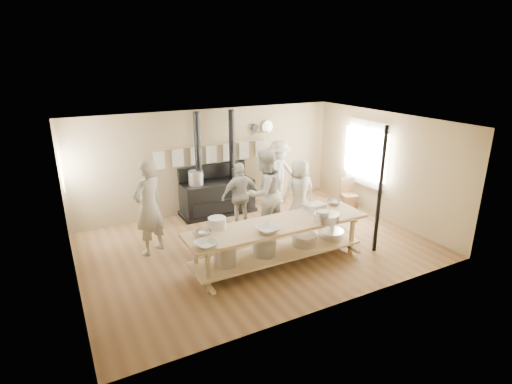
% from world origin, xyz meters
% --- Properties ---
extents(ground, '(7.00, 7.00, 0.00)m').
position_xyz_m(ground, '(0.00, 0.00, 0.00)').
color(ground, brown).
rests_on(ground, ground).
extents(room_shell, '(7.00, 7.00, 7.00)m').
position_xyz_m(room_shell, '(0.00, 0.00, 1.62)').
color(room_shell, tan).
rests_on(room_shell, ground).
extents(window_right, '(0.09, 1.50, 1.65)m').
position_xyz_m(window_right, '(3.47, 0.60, 1.50)').
color(window_right, beige).
rests_on(window_right, ground).
extents(left_opening, '(0.00, 0.90, 0.90)m').
position_xyz_m(left_opening, '(-3.45, 2.00, 1.60)').
color(left_opening, white).
rests_on(left_opening, ground).
extents(stove, '(1.90, 0.75, 2.60)m').
position_xyz_m(stove, '(-0.01, 2.12, 0.52)').
color(stove, black).
rests_on(stove, ground).
extents(towel_rail, '(3.00, 0.04, 0.47)m').
position_xyz_m(towel_rail, '(0.00, 2.40, 1.56)').
color(towel_rail, tan).
rests_on(towel_rail, ground).
extents(back_wall_shelf, '(0.63, 0.14, 0.32)m').
position_xyz_m(back_wall_shelf, '(1.46, 2.43, 2.00)').
color(back_wall_shelf, tan).
rests_on(back_wall_shelf, ground).
extents(prep_table, '(3.60, 0.90, 0.85)m').
position_xyz_m(prep_table, '(-0.01, -0.90, 0.52)').
color(prep_table, tan).
rests_on(prep_table, ground).
extents(support_post, '(0.08, 0.08, 2.60)m').
position_xyz_m(support_post, '(2.05, -1.35, 1.30)').
color(support_post, black).
rests_on(support_post, ground).
extents(cook_far_left, '(0.85, 0.77, 1.95)m').
position_xyz_m(cook_far_left, '(-2.02, 0.74, 0.98)').
color(cook_far_left, beige).
rests_on(cook_far_left, ground).
extents(cook_left, '(1.11, 0.96, 1.97)m').
position_xyz_m(cook_left, '(0.42, 0.43, 0.99)').
color(cook_left, beige).
rests_on(cook_left, ground).
extents(cook_center, '(0.83, 0.61, 1.58)m').
position_xyz_m(cook_center, '(1.47, 0.60, 0.79)').
color(cook_center, beige).
rests_on(cook_center, ground).
extents(cook_right, '(0.94, 0.44, 1.55)m').
position_xyz_m(cook_right, '(0.14, 1.04, 0.78)').
color(cook_right, beige).
rests_on(cook_right, ground).
extents(cook_by_window, '(1.15, 0.68, 1.75)m').
position_xyz_m(cook_by_window, '(1.72, 1.95, 0.87)').
color(cook_by_window, beige).
rests_on(cook_by_window, ground).
extents(chair, '(0.46, 0.46, 0.81)m').
position_xyz_m(chair, '(3.15, 0.78, 0.24)').
color(chair, brown).
rests_on(chair, ground).
extents(bowl_white_a, '(0.48, 0.48, 0.10)m').
position_xyz_m(bowl_white_a, '(-1.55, -1.19, 0.90)').
color(bowl_white_a, white).
rests_on(bowl_white_a, prep_table).
extents(bowl_steel_a, '(0.40, 0.40, 0.09)m').
position_xyz_m(bowl_steel_a, '(-1.42, -0.73, 0.89)').
color(bowl_steel_a, silver).
rests_on(bowl_steel_a, prep_table).
extents(bowl_white_b, '(0.46, 0.46, 0.10)m').
position_xyz_m(bowl_white_b, '(-0.37, -1.15, 0.90)').
color(bowl_white_b, white).
rests_on(bowl_white_b, prep_table).
extents(bowl_steel_b, '(0.40, 0.40, 0.09)m').
position_xyz_m(bowl_steel_b, '(1.55, -0.57, 0.90)').
color(bowl_steel_b, silver).
rests_on(bowl_steel_b, prep_table).
extents(roasting_pan, '(0.46, 0.33, 0.09)m').
position_xyz_m(roasting_pan, '(1.04, -0.57, 0.90)').
color(roasting_pan, '#B2B2B7').
rests_on(roasting_pan, prep_table).
extents(mixing_bowl_large, '(0.55, 0.55, 0.15)m').
position_xyz_m(mixing_bowl_large, '(0.86, -1.23, 0.93)').
color(mixing_bowl_large, silver).
rests_on(mixing_bowl_large, prep_table).
extents(bucket_galv, '(0.30, 0.30, 0.22)m').
position_xyz_m(bucket_galv, '(0.76, -1.23, 0.96)').
color(bucket_galv, gray).
rests_on(bucket_galv, prep_table).
extents(deep_bowl_enamel, '(0.35, 0.35, 0.20)m').
position_xyz_m(deep_bowl_enamel, '(-1.10, -0.57, 0.95)').
color(deep_bowl_enamel, white).
rests_on(deep_bowl_enamel, prep_table).
extents(pitcher, '(0.15, 0.15, 0.19)m').
position_xyz_m(pitcher, '(0.81, -0.84, 0.95)').
color(pitcher, white).
rests_on(pitcher, prep_table).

